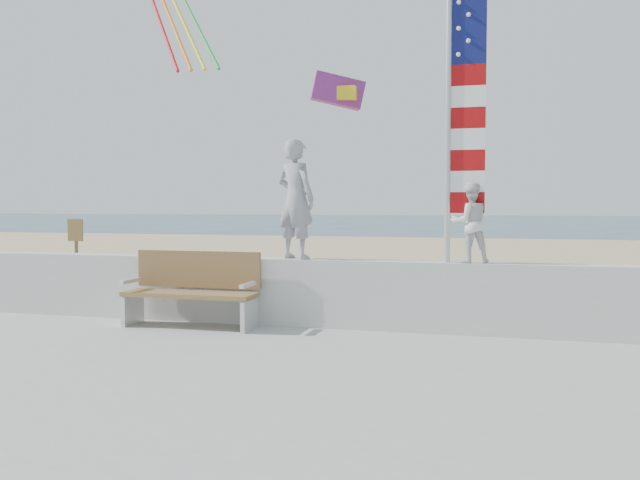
{
  "coord_description": "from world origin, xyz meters",
  "views": [
    {
      "loc": [
        2.55,
        -6.69,
        1.81
      ],
      "look_at": [
        0.2,
        1.8,
        1.35
      ],
      "focal_mm": 38.0,
      "sensor_mm": 36.0,
      "label": 1
    }
  ],
  "objects_px": {
    "adult": "(296,199)",
    "flag": "(458,110)",
    "bench": "(193,288)",
    "child": "(470,223)"
  },
  "relations": [
    {
      "from": "child",
      "to": "flag",
      "type": "distance_m",
      "value": 1.42
    },
    {
      "from": "adult",
      "to": "child",
      "type": "bearing_deg",
      "value": -156.59
    },
    {
      "from": "adult",
      "to": "child",
      "type": "relative_size",
      "value": 1.6
    },
    {
      "from": "bench",
      "to": "flag",
      "type": "height_order",
      "value": "flag"
    },
    {
      "from": "flag",
      "to": "bench",
      "type": "bearing_deg",
      "value": -172.49
    },
    {
      "from": "adult",
      "to": "bench",
      "type": "bearing_deg",
      "value": 42.58
    },
    {
      "from": "adult",
      "to": "flag",
      "type": "distance_m",
      "value": 2.41
    },
    {
      "from": "adult",
      "to": "flag",
      "type": "relative_size",
      "value": 0.46
    },
    {
      "from": "adult",
      "to": "bench",
      "type": "xyz_separation_m",
      "value": [
        -1.31,
        -0.45,
        -1.2
      ]
    },
    {
      "from": "bench",
      "to": "flag",
      "type": "bearing_deg",
      "value": 7.51
    }
  ]
}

